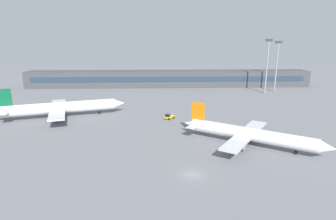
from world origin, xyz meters
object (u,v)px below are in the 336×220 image
Objects in this scene: baggage_tug_yellow at (169,117)px; floodlight_tower_west at (277,63)px; floodlight_tower_east at (267,63)px; airplane_near at (250,135)px; airplane_mid at (62,108)px.

baggage_tug_yellow is 0.14× the size of floodlight_tower_west.
floodlight_tower_west is at bearing 36.90° from floodlight_tower_east.
floodlight_tower_east is at bearing 66.22° from airplane_near.
baggage_tug_yellow is at bearing -138.76° from floodlight_tower_west.
floodlight_tower_west is (92.88, 45.58, 11.43)m from airplane_mid.
floodlight_tower_east reaches higher than airplane_mid.
floodlight_tower_east reaches higher than baggage_tug_yellow.
airplane_near is at bearing -113.78° from floodlight_tower_east.
airplane_mid is 1.61× the size of floodlight_tower_east.
airplane_mid reaches higher than airplane_near.
baggage_tug_yellow is at bearing -6.19° from airplane_mid.
airplane_near is at bearing -52.10° from baggage_tug_yellow.
airplane_mid is 104.09m from floodlight_tower_west.
floodlight_tower_east is at bearing 25.14° from airplane_mid.
baggage_tug_yellow is 67.88m from floodlight_tower_east.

